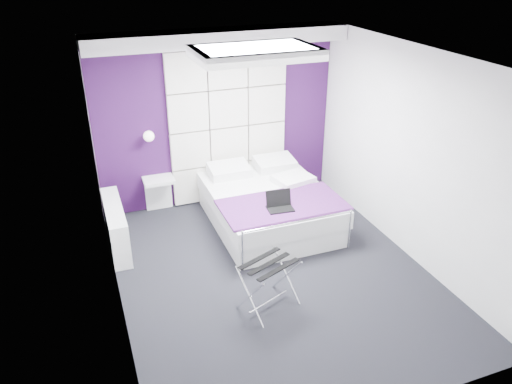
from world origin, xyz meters
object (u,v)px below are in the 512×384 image
at_px(radiator, 116,226).
at_px(nightstand, 159,180).
at_px(wall_lamp, 148,135).
at_px(laptop, 279,204).
at_px(bed, 268,205).
at_px(luggage_rack, 269,285).

relative_size(radiator, nightstand, 2.74).
distance_m(wall_lamp, laptop, 2.10).
distance_m(wall_lamp, radiator, 1.35).
height_order(wall_lamp, bed, wall_lamp).
bearing_deg(wall_lamp, laptop, -47.25).
xyz_separation_m(wall_lamp, radiator, (-0.64, -0.76, -0.92)).
xyz_separation_m(radiator, nightstand, (0.72, 0.72, 0.24)).
xyz_separation_m(nightstand, laptop, (1.29, -1.44, 0.07)).
height_order(wall_lamp, radiator, wall_lamp).
height_order(wall_lamp, nightstand, wall_lamp).
bearing_deg(luggage_rack, laptop, 39.98).
xyz_separation_m(luggage_rack, laptop, (0.60, 1.14, 0.32)).
bearing_deg(radiator, nightstand, 45.14).
relative_size(wall_lamp, bed, 0.08).
xyz_separation_m(radiator, bed, (2.09, -0.14, -0.01)).
height_order(radiator, bed, bed).
relative_size(wall_lamp, luggage_rack, 0.26).
bearing_deg(laptop, nightstand, 137.07).
relative_size(bed, laptop, 5.95).
distance_m(radiator, laptop, 2.15).
bearing_deg(bed, radiator, 176.10).
bearing_deg(wall_lamp, luggage_rack, -73.63).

